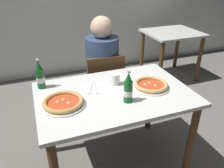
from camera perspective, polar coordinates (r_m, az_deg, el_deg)
ground_plane at (r=2.22m, az=0.48°, el=-19.14°), size 8.00×8.00×0.00m
dining_table_main at (r=1.81m, az=0.56°, el=-5.30°), size 1.20×0.80×0.75m
chair_behind_table at (r=2.42m, az=-2.08°, el=-0.40°), size 0.43×0.43×0.85m
diner_seated at (r=2.41m, az=-2.40°, el=2.28°), size 0.34×0.34×1.21m
dining_table_background at (r=3.62m, az=14.92°, el=10.35°), size 0.80×0.70×0.75m
pizza_margherita_near at (r=1.84m, az=9.92°, el=-0.30°), size 0.30×0.30×0.04m
pizza_marinara_far at (r=1.62m, az=-12.33°, el=-4.65°), size 0.31×0.31×0.04m
beer_bottle_left at (r=1.59m, az=4.15°, el=-1.26°), size 0.07×0.07×0.25m
beer_bottle_center at (r=1.86m, az=-17.90°, el=1.95°), size 0.07×0.07×0.25m
napkin_with_cutlery at (r=1.81m, az=-4.77°, el=-1.07°), size 0.23×0.23×0.01m
paper_cup at (r=1.85m, az=0.84°, el=1.23°), size 0.07×0.07×0.09m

